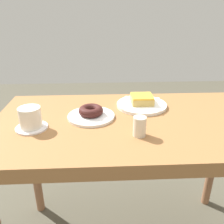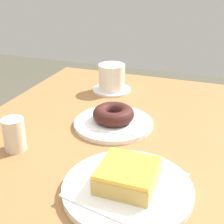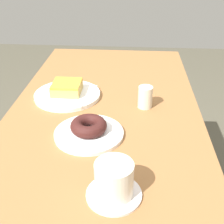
{
  "view_description": "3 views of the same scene",
  "coord_description": "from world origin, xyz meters",
  "px_view_note": "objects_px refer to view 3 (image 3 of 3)",
  "views": [
    {
      "loc": [
        0.14,
        0.9,
        1.18
      ],
      "look_at": [
        0.1,
        0.03,
        0.8
      ],
      "focal_mm": 37.94,
      "sensor_mm": 36.0,
      "label": 1
    },
    {
      "loc": [
        -0.5,
        -0.27,
        1.12
      ],
      "look_at": [
        0.17,
        -0.03,
        0.79
      ],
      "focal_mm": 50.76,
      "sensor_mm": 36.0,
      "label": 2
    },
    {
      "loc": [
        0.89,
        0.09,
        1.24
      ],
      "look_at": [
        0.11,
        0.03,
        0.79
      ],
      "focal_mm": 47.69,
      "sensor_mm": 36.0,
      "label": 3
    }
  ],
  "objects_px": {
    "donut_glazed_square": "(67,88)",
    "coffee_cup": "(114,181)",
    "donut_chocolate_ring": "(89,126)",
    "sugar_jar": "(145,97)",
    "plate_chocolate_ring": "(89,134)",
    "plate_glazed_square": "(67,95)"
  },
  "relations": [
    {
      "from": "donut_glazed_square",
      "to": "coffee_cup",
      "type": "bearing_deg",
      "value": 23.19
    },
    {
      "from": "sugar_jar",
      "to": "coffee_cup",
      "type": "bearing_deg",
      "value": -10.55
    },
    {
      "from": "donut_chocolate_ring",
      "to": "coffee_cup",
      "type": "xyz_separation_m",
      "value": [
        0.23,
        0.09,
        0.01
      ]
    },
    {
      "from": "donut_chocolate_ring",
      "to": "plate_glazed_square",
      "type": "xyz_separation_m",
      "value": [
        -0.24,
        -0.11,
        -0.02
      ]
    },
    {
      "from": "donut_glazed_square",
      "to": "sugar_jar",
      "type": "height_order",
      "value": "sugar_jar"
    },
    {
      "from": "coffee_cup",
      "to": "donut_chocolate_ring",
      "type": "bearing_deg",
      "value": -159.0
    },
    {
      "from": "donut_glazed_square",
      "to": "donut_chocolate_ring",
      "type": "bearing_deg",
      "value": 25.25
    },
    {
      "from": "plate_glazed_square",
      "to": "donut_glazed_square",
      "type": "xyz_separation_m",
      "value": [
        0.0,
        0.0,
        0.03
      ]
    },
    {
      "from": "plate_glazed_square",
      "to": "coffee_cup",
      "type": "bearing_deg",
      "value": 23.19
    },
    {
      "from": "donut_chocolate_ring",
      "to": "sugar_jar",
      "type": "distance_m",
      "value": 0.25
    },
    {
      "from": "donut_chocolate_ring",
      "to": "sugar_jar",
      "type": "xyz_separation_m",
      "value": [
        -0.18,
        0.17,
        0.01
      ]
    },
    {
      "from": "donut_chocolate_ring",
      "to": "sugar_jar",
      "type": "bearing_deg",
      "value": 138.1
    },
    {
      "from": "donut_chocolate_ring",
      "to": "coffee_cup",
      "type": "relative_size",
      "value": 0.84
    },
    {
      "from": "donut_chocolate_ring",
      "to": "coffee_cup",
      "type": "bearing_deg",
      "value": 21.0
    },
    {
      "from": "plate_glazed_square",
      "to": "sugar_jar",
      "type": "distance_m",
      "value": 0.28
    },
    {
      "from": "plate_chocolate_ring",
      "to": "coffee_cup",
      "type": "height_order",
      "value": "coffee_cup"
    },
    {
      "from": "sugar_jar",
      "to": "donut_chocolate_ring",
      "type": "bearing_deg",
      "value": -41.9
    },
    {
      "from": "plate_glazed_square",
      "to": "coffee_cup",
      "type": "xyz_separation_m",
      "value": [
        0.47,
        0.2,
        0.03
      ]
    },
    {
      "from": "donut_glazed_square",
      "to": "coffee_cup",
      "type": "distance_m",
      "value": 0.51
    },
    {
      "from": "plate_chocolate_ring",
      "to": "donut_chocolate_ring",
      "type": "distance_m",
      "value": 0.03
    },
    {
      "from": "coffee_cup",
      "to": "plate_glazed_square",
      "type": "bearing_deg",
      "value": -156.81
    },
    {
      "from": "plate_chocolate_ring",
      "to": "plate_glazed_square",
      "type": "bearing_deg",
      "value": -154.75
    }
  ]
}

